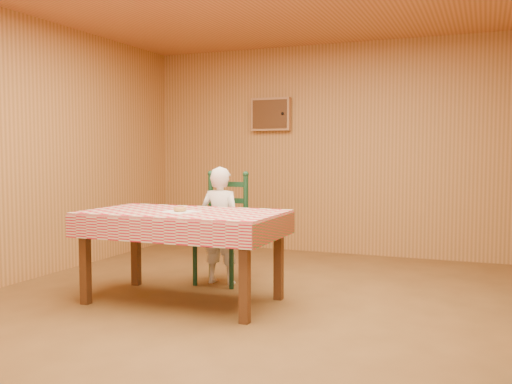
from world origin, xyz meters
TOP-DOWN VIEW (x-y plane):
  - ground at (0.00, 0.00)m, footprint 6.00×6.00m
  - cabin_walls at (-0.00, 0.53)m, footprint 5.10×6.05m
  - dining_table at (-0.67, 0.22)m, footprint 1.66×0.96m
  - ladder_chair at (-0.67, 1.01)m, footprint 0.44×0.40m
  - seated_child at (-0.67, 0.95)m, footprint 0.41×0.27m
  - napkin at (-0.67, 0.17)m, footprint 0.33×0.33m
  - donut at (-0.67, 0.17)m, footprint 0.11×0.11m

SIDE VIEW (x-z plane):
  - ground at x=0.00m, z-range 0.00..0.00m
  - ladder_chair at x=-0.67m, z-range -0.04..1.04m
  - seated_child at x=-0.67m, z-range 0.00..1.12m
  - dining_table at x=-0.67m, z-range 0.30..1.07m
  - napkin at x=-0.67m, z-range 0.77..0.77m
  - donut at x=-0.67m, z-range 0.77..0.81m
  - cabin_walls at x=0.00m, z-range 0.50..3.15m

